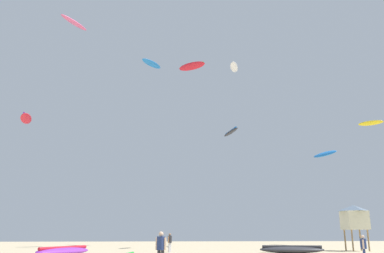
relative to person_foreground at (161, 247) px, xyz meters
The scene contains 14 objects.
person_foreground is the anchor object (origin of this frame).
person_left 12.21m from the person_foreground, 14.33° to the left, with size 0.35×0.46×1.54m.
person_right 15.72m from the person_foreground, 87.19° to the left, with size 0.36×0.45×1.59m.
kite_grounded_near 17.05m from the person_foreground, 50.76° to the left, with size 5.43×2.67×0.67m.
kite_grounded_mid 13.78m from the person_foreground, 122.12° to the left, with size 4.00×5.56×0.71m.
lifeguard_tower 24.65m from the person_foreground, 42.67° to the left, with size 2.30×2.30×4.15m.
kite_aloft_0 31.05m from the person_foreground, 40.45° to the left, with size 2.42×2.04×0.55m.
kite_aloft_1 35.80m from the person_foreground, 93.38° to the left, with size 3.02×3.56×0.53m.
kite_aloft_2 32.32m from the person_foreground, 70.60° to the left, with size 1.69×3.30×0.40m.
kite_aloft_3 42.67m from the person_foreground, 55.84° to the left, with size 2.79×4.51×1.06m.
kite_aloft_4 41.22m from the person_foreground, 83.14° to the left, with size 4.20×3.50×1.08m.
kite_aloft_5 32.80m from the person_foreground, 73.19° to the left, with size 1.96×4.39×0.96m.
kite_aloft_6 35.73m from the person_foreground, 114.90° to the left, with size 3.23×4.30×0.80m.
kite_aloft_7 35.70m from the person_foreground, 120.87° to the left, with size 2.02×4.55×0.99m.
Camera 1 is at (-2.75, -14.91, 1.74)m, focal length 37.45 mm.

